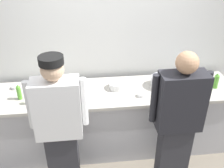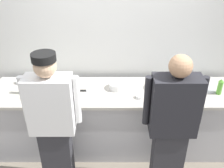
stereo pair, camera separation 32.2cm
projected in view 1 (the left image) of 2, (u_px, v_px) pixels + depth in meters
The scene contains 16 objects.
ground_plane at pixel (118, 165), 3.40m from camera, with size 9.00×9.00×0.00m, color slate.
wall_back at pixel (111, 44), 3.50m from camera, with size 4.98×0.10×2.71m.
prep_counter at pixel (115, 119), 3.51m from camera, with size 3.17×0.75×0.92m.
chef_near_left at pixel (59, 126), 2.67m from camera, with size 0.61×0.24×1.71m.
chef_center at pixel (178, 121), 2.76m from camera, with size 0.62×0.24×1.71m.
plate_stack_front at pixel (42, 94), 3.15m from camera, with size 0.22×0.22×0.07m.
plate_stack_rear at pixel (117, 85), 3.32m from camera, with size 0.21×0.21×0.08m.
mixing_bowl_steel at pixel (162, 82), 3.36m from camera, with size 0.31×0.31×0.13m, color #B7BABF.
sheet_tray at pixel (193, 83), 3.42m from camera, with size 0.40×0.30×0.02m, color #B7BABF.
squeeze_bottle_primary at pixel (216, 81), 3.30m from camera, with size 0.06×0.06×0.21m.
squeeze_bottle_secondary at pixel (32, 97), 2.98m from camera, with size 0.06×0.06×0.20m.
squeeze_bottle_spare at pixel (19, 92), 3.07m from camera, with size 0.05×0.05×0.20m.
ramekin_orange_sauce at pixel (16, 87), 3.32m from camera, with size 0.11×0.11×0.04m.
ramekin_red_sauce at pixel (141, 95), 3.16m from camera, with size 0.09×0.09×0.04m.
deli_cup at pixel (188, 91), 3.19m from camera, with size 0.09×0.09×0.09m, color white.
chefs_knife at pixel (89, 92), 3.24m from camera, with size 0.27×0.03×0.02m.
Camera 1 is at (-0.35, -2.39, 2.62)m, focal length 41.03 mm.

